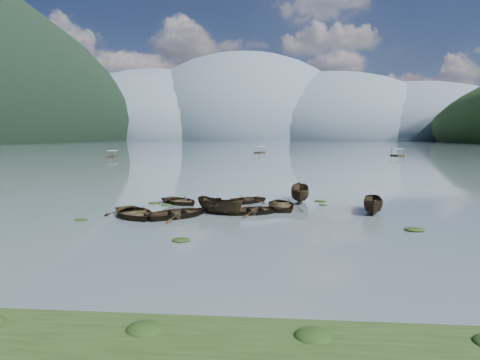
# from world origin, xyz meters

# --- Properties ---
(ground_plane) EXTENTS (2400.00, 2400.00, 0.00)m
(ground_plane) POSITION_xyz_m (0.00, 0.00, 0.00)
(ground_plane) COLOR #4A585D
(haze_mtn_a) EXTENTS (520.00, 520.00, 280.00)m
(haze_mtn_a) POSITION_xyz_m (-260.00, 900.00, 0.00)
(haze_mtn_a) COLOR #475666
(haze_mtn_a) RESTS_ON ground
(haze_mtn_b) EXTENTS (520.00, 520.00, 340.00)m
(haze_mtn_b) POSITION_xyz_m (-60.00, 900.00, 0.00)
(haze_mtn_b) COLOR #475666
(haze_mtn_b) RESTS_ON ground
(haze_mtn_c) EXTENTS (520.00, 520.00, 260.00)m
(haze_mtn_c) POSITION_xyz_m (140.00, 900.00, 0.00)
(haze_mtn_c) COLOR #475666
(haze_mtn_c) RESTS_ON ground
(haze_mtn_d) EXTENTS (520.00, 520.00, 220.00)m
(haze_mtn_d) POSITION_xyz_m (320.00, 900.00, 0.00)
(haze_mtn_d) COLOR #475666
(haze_mtn_d) RESTS_ON ground
(rowboat_0) EXTENTS (5.92, 6.11, 1.03)m
(rowboat_0) POSITION_xyz_m (-7.37, 4.42, 0.00)
(rowboat_0) COLOR black
(rowboat_0) RESTS_ON ground
(rowboat_1) EXTENTS (5.98, 5.77, 1.01)m
(rowboat_1) POSITION_xyz_m (-4.05, 4.70, 0.00)
(rowboat_1) COLOR black
(rowboat_1) RESTS_ON ground
(rowboat_2) EXTENTS (4.49, 3.31, 1.63)m
(rowboat_2) POSITION_xyz_m (-1.04, 6.00, 0.00)
(rowboat_2) COLOR black
(rowboat_2) RESTS_ON ground
(rowboat_3) EXTENTS (3.74, 4.95, 0.97)m
(rowboat_3) POSITION_xyz_m (3.73, 8.90, 0.00)
(rowboat_3) COLOR black
(rowboat_3) RESTS_ON ground
(rowboat_4) EXTENTS (5.25, 4.52, 0.91)m
(rowboat_4) POSITION_xyz_m (1.65, 6.50, 0.00)
(rowboat_4) COLOR black
(rowboat_4) RESTS_ON ground
(rowboat_5) EXTENTS (2.48, 4.26, 1.55)m
(rowboat_5) POSITION_xyz_m (10.93, 7.42, 0.00)
(rowboat_5) COLOR black
(rowboat_5) RESTS_ON ground
(rowboat_6) EXTENTS (5.31, 5.17, 0.90)m
(rowboat_6) POSITION_xyz_m (-5.29, 10.29, 0.00)
(rowboat_6) COLOR black
(rowboat_6) RESTS_ON ground
(rowboat_7) EXTENTS (5.21, 5.07, 0.88)m
(rowboat_7) POSITION_xyz_m (0.41, 11.17, 0.00)
(rowboat_7) COLOR black
(rowboat_7) RESTS_ON ground
(rowboat_8) EXTENTS (2.02, 4.62, 1.74)m
(rowboat_8) POSITION_xyz_m (5.53, 12.35, 0.00)
(rowboat_8) COLOR black
(rowboat_8) RESTS_ON ground
(weed_clump_0) EXTENTS (0.96, 0.78, 0.21)m
(weed_clump_0) POSITION_xyz_m (-10.77, 3.05, 0.00)
(weed_clump_0) COLOR black
(weed_clump_0) RESTS_ON ground
(weed_clump_1) EXTENTS (1.01, 0.81, 0.22)m
(weed_clump_1) POSITION_xyz_m (-2.91, 7.57, 0.00)
(weed_clump_1) COLOR black
(weed_clump_1) RESTS_ON ground
(weed_clump_2) EXTENTS (1.09, 0.87, 0.24)m
(weed_clump_2) POSITION_xyz_m (-2.32, -1.73, 0.00)
(weed_clump_2) COLOR black
(weed_clump_2) RESTS_ON ground
(weed_clump_3) EXTENTS (0.77, 0.65, 0.17)m
(weed_clump_3) POSITION_xyz_m (7.47, 10.48, 0.00)
(weed_clump_3) COLOR black
(weed_clump_3) RESTS_ON ground
(weed_clump_4) EXTENTS (1.27, 1.00, 0.26)m
(weed_clump_4) POSITION_xyz_m (12.01, 1.80, 0.00)
(weed_clump_4) COLOR black
(weed_clump_4) RESTS_ON ground
(weed_clump_5) EXTENTS (1.03, 0.84, 0.22)m
(weed_clump_5) POSITION_xyz_m (-7.60, 10.13, 0.00)
(weed_clump_5) COLOR black
(weed_clump_5) RESTS_ON ground
(weed_clump_6) EXTENTS (0.88, 0.74, 0.18)m
(weed_clump_6) POSITION_xyz_m (-6.35, 9.43, 0.00)
(weed_clump_6) COLOR black
(weed_clump_6) RESTS_ON ground
(weed_clump_7) EXTENTS (1.01, 0.81, 0.22)m
(weed_clump_7) POSITION_xyz_m (7.46, 12.42, 0.00)
(weed_clump_7) COLOR black
(weed_clump_7) RESTS_ON ground
(pontoon_left) EXTENTS (2.67, 5.36, 1.98)m
(pontoon_left) POSITION_xyz_m (-44.41, 87.07, 0.00)
(pontoon_left) COLOR black
(pontoon_left) RESTS_ON ground
(pontoon_centre) EXTENTS (4.56, 6.81, 2.42)m
(pontoon_centre) POSITION_xyz_m (-1.04, 124.26, 0.00)
(pontoon_centre) COLOR black
(pontoon_centre) RESTS_ON ground
(pontoon_right) EXTENTS (2.69, 6.03, 2.28)m
(pontoon_right) POSITION_xyz_m (44.06, 102.46, 0.00)
(pontoon_right) COLOR black
(pontoon_right) RESTS_ON ground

